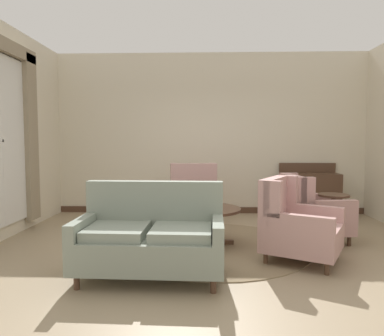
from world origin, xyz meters
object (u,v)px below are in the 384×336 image
(sideboard, at_px, (309,192))
(armchair_foreground_right, at_px, (296,226))
(side_table, at_px, (333,213))
(settee, at_px, (151,238))
(porcelain_vase, at_px, (210,197))
(armchair_back_corner, at_px, (192,198))
(armchair_far_left, at_px, (311,212))
(coffee_table, at_px, (208,214))

(sideboard, bearing_deg, armchair_foreground_right, -109.39)
(armchair_foreground_right, height_order, side_table, armchair_foreground_right)
(settee, relative_size, side_table, 2.28)
(porcelain_vase, height_order, settee, settee)
(porcelain_vase, relative_size, sideboard, 0.31)
(settee, relative_size, armchair_back_corner, 1.44)
(armchair_back_corner, bearing_deg, armchair_far_left, 141.98)
(armchair_back_corner, relative_size, side_table, 1.58)
(porcelain_vase, bearing_deg, armchair_far_left, 9.32)
(porcelain_vase, xyz_separation_m, settee, (-0.64, -1.24, -0.26))
(coffee_table, relative_size, armchair_far_left, 0.96)
(settee, xyz_separation_m, armchair_far_left, (2.11, 1.48, -0.00))
(settee, distance_m, side_table, 2.86)
(settee, bearing_deg, side_table, 33.02)
(armchair_foreground_right, bearing_deg, sideboard, 8.83)
(settee, bearing_deg, armchair_foreground_right, 21.08)
(coffee_table, xyz_separation_m, porcelain_vase, (0.03, 0.04, 0.24))
(armchair_foreground_right, height_order, armchair_far_left, armchair_foreground_right)
(armchair_back_corner, relative_size, sideboard, 0.98)
(armchair_foreground_right, xyz_separation_m, side_table, (0.77, 0.90, -0.02))
(armchair_foreground_right, height_order, sideboard, sideboard)
(armchair_far_left, bearing_deg, coffee_table, 94.83)
(armchair_back_corner, height_order, side_table, armchair_back_corner)
(porcelain_vase, xyz_separation_m, side_table, (1.80, 0.25, -0.27))
(armchair_far_left, bearing_deg, armchair_foreground_right, 147.76)
(porcelain_vase, xyz_separation_m, sideboard, (1.96, 1.99, -0.20))
(coffee_table, relative_size, armchair_foreground_right, 0.82)
(armchair_foreground_right, bearing_deg, armchair_far_left, 1.78)
(settee, distance_m, armchair_back_corner, 2.53)
(porcelain_vase, relative_size, settee, 0.22)
(armchair_back_corner, height_order, sideboard, armchair_back_corner)
(armchair_foreground_right, bearing_deg, side_table, -12.22)
(coffee_table, bearing_deg, armchair_foreground_right, -29.72)
(settee, xyz_separation_m, armchair_foreground_right, (1.67, 0.59, 0.01))
(side_table, bearing_deg, coffee_table, -170.83)
(coffee_table, distance_m, sideboard, 2.84)
(porcelain_vase, bearing_deg, sideboard, 45.46)
(coffee_table, bearing_deg, side_table, 9.17)
(armchair_foreground_right, bearing_deg, coffee_table, 88.49)
(coffee_table, distance_m, porcelain_vase, 0.25)
(settee, bearing_deg, sideboard, 52.71)
(armchair_foreground_right, xyz_separation_m, armchair_far_left, (0.44, 0.88, -0.01))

